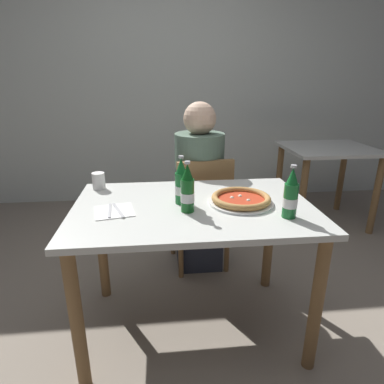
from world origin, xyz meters
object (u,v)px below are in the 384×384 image
(beer_bottle_right, at_px, (291,196))
(dining_table_background, at_px, (327,164))
(dining_table_main, at_px, (193,225))
(beer_bottle_left, at_px, (188,191))
(pizza_margherita_near, at_px, (241,199))
(chair_behind_table, at_px, (201,208))
(beer_bottle_center, at_px, (181,184))
(paper_cup, at_px, (99,181))
(napkin_with_cutlery, at_px, (114,211))
(diner_seated, at_px, (199,192))

(beer_bottle_right, bearing_deg, dining_table_background, 56.92)
(dining_table_main, height_order, beer_bottle_left, beer_bottle_left)
(pizza_margherita_near, bearing_deg, chair_behind_table, 101.16)
(beer_bottle_left, xyz_separation_m, beer_bottle_right, (0.46, -0.12, 0.00))
(dining_table_background, height_order, beer_bottle_right, beer_bottle_right)
(chair_behind_table, distance_m, dining_table_background, 1.46)
(beer_bottle_center, distance_m, beer_bottle_right, 0.53)
(chair_behind_table, distance_m, paper_cup, 0.77)
(chair_behind_table, relative_size, napkin_with_cutlery, 3.98)
(beer_bottle_left, bearing_deg, beer_bottle_center, 100.85)
(diner_seated, height_order, pizza_margherita_near, diner_seated)
(beer_bottle_center, relative_size, paper_cup, 2.60)
(dining_table_main, bearing_deg, beer_bottle_right, -25.25)
(chair_behind_table, distance_m, beer_bottle_left, 0.80)
(dining_table_main, relative_size, dining_table_background, 1.50)
(napkin_with_cutlery, bearing_deg, pizza_margherita_near, 4.10)
(pizza_margherita_near, xyz_separation_m, beer_bottle_center, (-0.30, 0.03, 0.08))
(dining_table_main, xyz_separation_m, napkin_with_cutlery, (-0.39, -0.05, 0.12))
(pizza_margherita_near, height_order, beer_bottle_left, beer_bottle_left)
(beer_bottle_center, bearing_deg, chair_behind_table, 72.92)
(diner_seated, bearing_deg, chair_behind_table, -80.21)
(dining_table_background, distance_m, paper_cup, 2.17)
(chair_behind_table, relative_size, beer_bottle_center, 3.44)
(dining_table_main, xyz_separation_m, paper_cup, (-0.51, 0.30, 0.16))
(beer_bottle_left, bearing_deg, dining_table_background, 44.02)
(dining_table_main, bearing_deg, chair_behind_table, 78.60)
(dining_table_background, bearing_deg, chair_behind_table, -151.48)
(chair_behind_table, xyz_separation_m, dining_table_background, (1.28, 0.69, 0.11))
(beer_bottle_center, relative_size, napkin_with_cutlery, 1.16)
(pizza_margherita_near, relative_size, beer_bottle_right, 1.33)
(dining_table_background, bearing_deg, diner_seated, -153.39)
(dining_table_background, distance_m, napkin_with_cutlery, 2.25)
(dining_table_main, height_order, beer_bottle_center, beer_bottle_center)
(diner_seated, height_order, napkin_with_cutlery, diner_seated)
(pizza_margherita_near, bearing_deg, beer_bottle_center, 173.52)
(napkin_with_cutlery, height_order, paper_cup, paper_cup)
(pizza_margherita_near, bearing_deg, beer_bottle_right, -47.43)
(chair_behind_table, bearing_deg, beer_bottle_center, 65.90)
(chair_behind_table, height_order, beer_bottle_center, beer_bottle_center)
(dining_table_background, height_order, paper_cup, paper_cup)
(chair_behind_table, bearing_deg, dining_table_main, 71.59)
(chair_behind_table, distance_m, napkin_with_cutlery, 0.88)
(dining_table_main, relative_size, paper_cup, 12.63)
(dining_table_main, bearing_deg, paper_cup, 149.47)
(dining_table_main, relative_size, pizza_margherita_near, 3.66)
(chair_behind_table, distance_m, beer_bottle_right, 0.94)
(beer_bottle_right, bearing_deg, diner_seated, 109.67)
(pizza_margherita_near, bearing_deg, dining_table_background, 48.59)
(diner_seated, relative_size, beer_bottle_right, 4.89)
(beer_bottle_center, bearing_deg, dining_table_background, 41.24)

